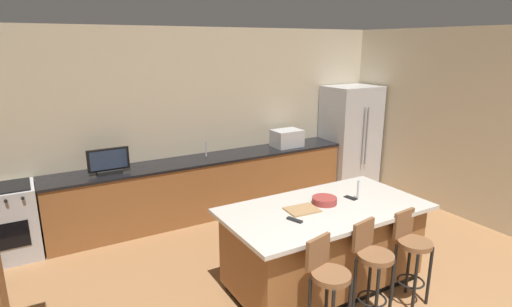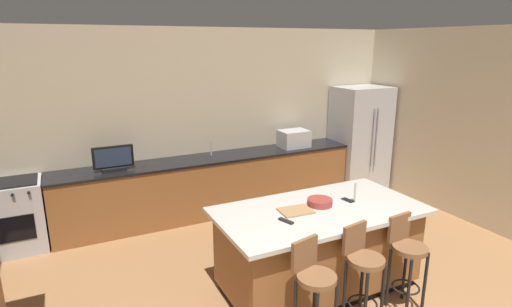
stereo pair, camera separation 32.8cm
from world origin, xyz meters
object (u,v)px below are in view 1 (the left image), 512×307
(kitchen_island, at_px, (323,246))
(cutting_board, at_px, (302,210))
(refrigerator, at_px, (350,137))
(tv_remote, at_px, (295,220))
(bar_stool_left, at_px, (327,284))
(cell_phone, at_px, (351,198))
(tv_monitor, at_px, (109,162))
(fruit_bowl, at_px, (324,200))
(range_oven, at_px, (3,224))
(microwave, at_px, (287,138))
(bar_stool_center, at_px, (372,264))
(bar_stool_right, at_px, (411,250))

(kitchen_island, distance_m, cutting_board, 0.54)
(kitchen_island, relative_size, refrigerator, 1.18)
(tv_remote, bearing_deg, kitchen_island, -5.01)
(bar_stool_left, distance_m, cell_phone, 1.33)
(tv_monitor, bearing_deg, refrigerator, -0.13)
(tv_monitor, distance_m, fruit_bowl, 2.93)
(range_oven, distance_m, bar_stool_left, 4.04)
(cutting_board, bearing_deg, tv_monitor, 122.58)
(bar_stool_left, height_order, tv_remote, bar_stool_left)
(microwave, xyz_separation_m, bar_stool_left, (-1.73, -3.19, -0.45))
(refrigerator, height_order, range_oven, refrigerator)
(cell_phone, height_order, cutting_board, cutting_board)
(range_oven, xyz_separation_m, bar_stool_left, (2.48, -3.19, 0.15))
(refrigerator, relative_size, bar_stool_center, 1.85)
(microwave, relative_size, cell_phone, 3.20)
(bar_stool_center, relative_size, cutting_board, 3.04)
(tv_monitor, distance_m, bar_stool_right, 3.88)
(microwave, distance_m, bar_stool_right, 3.20)
(range_oven, bearing_deg, bar_stool_left, -52.16)
(refrigerator, relative_size, range_oven, 1.99)
(bar_stool_left, xyz_separation_m, cell_phone, (0.99, 0.82, 0.32))
(tv_monitor, bearing_deg, range_oven, 177.77)
(bar_stool_right, height_order, tv_remote, bar_stool_right)
(tv_monitor, relative_size, cutting_board, 1.62)
(refrigerator, distance_m, cutting_board, 3.62)
(bar_stool_center, height_order, bar_stool_right, bar_stool_center)
(tv_monitor, relative_size, bar_stool_left, 0.53)
(bar_stool_center, bearing_deg, tv_remote, 118.87)
(bar_stool_left, xyz_separation_m, bar_stool_center, (0.57, 0.05, -0.00))
(refrigerator, distance_m, cell_phone, 3.12)
(tv_monitor, height_order, bar_stool_right, tv_monitor)
(microwave, distance_m, cell_phone, 2.49)
(bar_stool_right, relative_size, cell_phone, 6.52)
(kitchen_island, bearing_deg, refrigerator, 43.31)
(kitchen_island, distance_m, tv_monitor, 3.02)
(tv_monitor, xyz_separation_m, fruit_bowl, (1.81, -2.29, -0.11))
(bar_stool_right, bearing_deg, kitchen_island, 124.62)
(tv_monitor, xyz_separation_m, cell_phone, (2.17, -2.32, -0.14))
(bar_stool_left, xyz_separation_m, tv_remote, (0.09, 0.64, 0.33))
(kitchen_island, relative_size, cutting_board, 6.63)
(bar_stool_left, bearing_deg, cutting_board, 55.79)
(range_oven, xyz_separation_m, cutting_board, (2.79, -2.38, 0.47))
(range_oven, height_order, tv_remote, tv_remote)
(fruit_bowl, relative_size, cutting_board, 0.81)
(bar_stool_left, distance_m, bar_stool_center, 0.58)
(bar_stool_left, distance_m, tv_remote, 0.72)
(kitchen_island, relative_size, range_oven, 2.35)
(tv_monitor, bearing_deg, kitchen_island, -53.48)
(cutting_board, bearing_deg, bar_stool_center, -70.81)
(kitchen_island, relative_size, cell_phone, 14.69)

